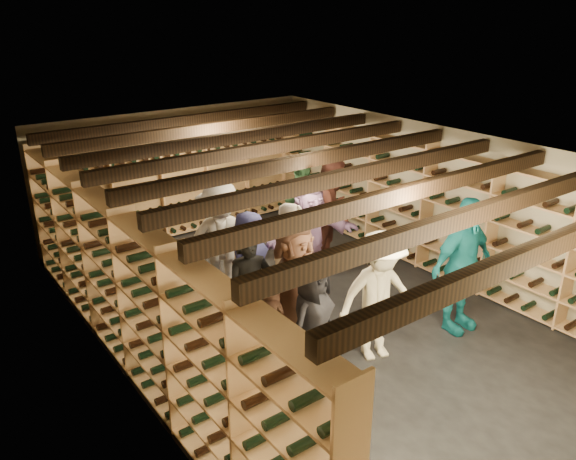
% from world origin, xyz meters
% --- Properties ---
extents(ground, '(8.00, 8.00, 0.00)m').
position_xyz_m(ground, '(0.00, 0.00, 0.00)').
color(ground, black).
rests_on(ground, ground).
extents(walls, '(5.52, 8.02, 2.40)m').
position_xyz_m(walls, '(0.00, 0.00, 1.20)').
color(walls, '#B2A78A').
rests_on(walls, ground).
extents(ceiling, '(5.50, 8.00, 0.01)m').
position_xyz_m(ceiling, '(0.00, 0.00, 2.40)').
color(ceiling, beige).
rests_on(ceiling, walls).
extents(ceiling_joists, '(5.40, 7.12, 0.18)m').
position_xyz_m(ceiling_joists, '(0.00, 0.00, 2.26)').
color(ceiling_joists, black).
rests_on(ceiling_joists, ground).
extents(wine_rack_left, '(0.32, 7.50, 2.15)m').
position_xyz_m(wine_rack_left, '(-2.57, 0.00, 1.08)').
color(wine_rack_left, tan).
rests_on(wine_rack_left, ground).
extents(wine_rack_right, '(0.32, 7.50, 2.15)m').
position_xyz_m(wine_rack_right, '(2.57, 0.00, 1.08)').
color(wine_rack_right, tan).
rests_on(wine_rack_right, ground).
extents(wine_rack_back, '(4.70, 0.30, 2.15)m').
position_xyz_m(wine_rack_back, '(0.00, 3.83, 1.07)').
color(wine_rack_back, tan).
rests_on(wine_rack_back, ground).
extents(crate_stack_left, '(0.54, 0.39, 0.68)m').
position_xyz_m(crate_stack_left, '(0.29, 2.08, 0.34)').
color(crate_stack_left, tan).
rests_on(crate_stack_left, ground).
extents(crate_stack_right, '(0.59, 0.49, 0.51)m').
position_xyz_m(crate_stack_right, '(0.73, 1.30, 0.26)').
color(crate_stack_right, tan).
rests_on(crate_stack_right, ground).
extents(crate_loose, '(0.52, 0.36, 0.17)m').
position_xyz_m(crate_loose, '(-0.11, 1.30, 0.09)').
color(crate_loose, tan).
rests_on(crate_loose, ground).
extents(person_0, '(0.86, 0.70, 1.51)m').
position_xyz_m(person_0, '(-0.92, -1.31, 0.75)').
color(person_0, black).
rests_on(person_0, ground).
extents(person_1, '(0.68, 0.52, 1.69)m').
position_xyz_m(person_1, '(-1.26, -0.52, 0.84)').
color(person_1, black).
rests_on(person_1, ground).
extents(person_3, '(1.24, 0.92, 1.71)m').
position_xyz_m(person_3, '(0.00, -1.48, 0.86)').
color(person_3, beige).
rests_on(person_3, ground).
extents(person_4, '(1.13, 0.48, 1.91)m').
position_xyz_m(person_4, '(1.38, -1.65, 0.95)').
color(person_4, '#116872').
rests_on(person_4, ground).
extents(person_5, '(1.77, 1.09, 1.82)m').
position_xyz_m(person_5, '(-0.77, -0.78, 0.91)').
color(person_5, brown).
rests_on(person_5, ground).
extents(person_6, '(0.89, 0.74, 1.55)m').
position_xyz_m(person_6, '(-0.68, 0.42, 0.78)').
color(person_6, '#212149').
rests_on(person_6, ground).
extents(person_7, '(0.79, 0.66, 1.84)m').
position_xyz_m(person_7, '(-0.44, -0.34, 0.92)').
color(person_7, gray).
rests_on(person_7, ground).
extents(person_8, '(1.12, 1.01, 1.89)m').
position_xyz_m(person_8, '(1.37, 0.98, 0.94)').
color(person_8, '#49221B').
rests_on(person_8, ground).
extents(person_9, '(1.39, 1.14, 1.87)m').
position_xyz_m(person_9, '(-0.80, 0.98, 0.93)').
color(person_9, beige).
rests_on(person_9, ground).
extents(person_10, '(1.21, 0.86, 1.91)m').
position_xyz_m(person_10, '(0.92, 1.30, 0.95)').
color(person_10, '#294D2B').
rests_on(person_10, ground).
extents(person_11, '(1.67, 0.70, 1.75)m').
position_xyz_m(person_11, '(0.47, 0.50, 0.87)').
color(person_11, slate).
rests_on(person_11, ground).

